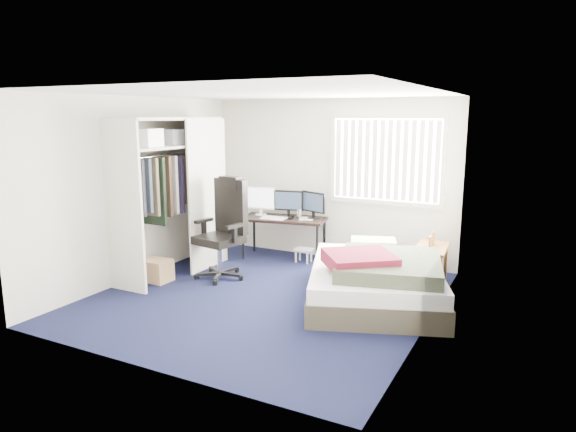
# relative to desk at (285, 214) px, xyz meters

# --- Properties ---
(ground) EXTENTS (4.20, 4.20, 0.00)m
(ground) POSITION_rel_desk_xyz_m (0.63, -1.76, -0.70)
(ground) COLOR black
(ground) RESTS_ON ground
(room_shell) EXTENTS (4.20, 4.20, 4.20)m
(room_shell) POSITION_rel_desk_xyz_m (0.63, -1.76, 0.81)
(room_shell) COLOR silver
(room_shell) RESTS_ON ground
(window_assembly) EXTENTS (1.72, 0.09, 1.32)m
(window_assembly) POSITION_rel_desk_xyz_m (1.53, 0.29, 0.90)
(window_assembly) COLOR white
(window_assembly) RESTS_ON ground
(closet) EXTENTS (0.64, 1.84, 2.22)m
(closet) POSITION_rel_desk_xyz_m (-1.04, -1.49, 0.65)
(closet) COLOR beige
(closet) RESTS_ON ground
(desk) EXTENTS (1.41, 0.85, 1.11)m
(desk) POSITION_rel_desk_xyz_m (0.00, 0.00, 0.00)
(desk) COLOR black
(desk) RESTS_ON ground
(office_chair) EXTENTS (0.77, 0.77, 1.41)m
(office_chair) POSITION_rel_desk_xyz_m (-0.31, -1.27, -0.16)
(office_chair) COLOR black
(office_chair) RESTS_ON ground
(footstool) EXTENTS (0.27, 0.22, 0.22)m
(footstool) POSITION_rel_desk_xyz_m (0.39, -0.12, -0.53)
(footstool) COLOR white
(footstool) RESTS_ON ground
(nightstand) EXTENTS (0.45, 0.81, 0.72)m
(nightstand) POSITION_rel_desk_xyz_m (2.38, -0.36, -0.23)
(nightstand) COLOR brown
(nightstand) RESTS_ON ground
(bed) EXTENTS (2.16, 2.47, 0.68)m
(bed) POSITION_rel_desk_xyz_m (1.91, -1.25, -0.41)
(bed) COLOR #3D372C
(bed) RESTS_ON ground
(pine_box) EXTENTS (0.41, 0.31, 0.30)m
(pine_box) POSITION_rel_desk_xyz_m (-1.02, -1.88, -0.55)
(pine_box) COLOR tan
(pine_box) RESTS_ON ground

